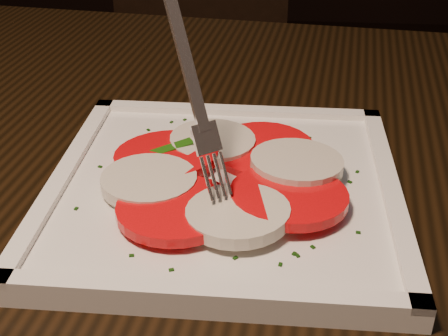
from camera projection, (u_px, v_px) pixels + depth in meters
name	position (u px, v px, depth m)	size (l,w,h in m)	color
table	(232.00, 230.00, 0.65)	(1.28, 0.93, 0.75)	black
chair	(196.00, 51.00, 1.46)	(0.42, 0.42, 0.93)	black
plate	(224.00, 191.00, 0.52)	(0.29, 0.29, 0.01)	white
caprese_salad	(224.00, 175.00, 0.51)	(0.23, 0.25, 0.02)	red
fork	(182.00, 70.00, 0.46)	(0.04, 0.09, 0.17)	white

